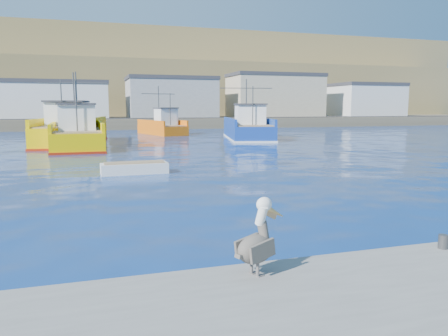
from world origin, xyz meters
name	(u,v)px	position (x,y,z in m)	size (l,w,h in m)	color
ground	(253,238)	(0.00, 0.00, 0.00)	(260.00, 260.00, 0.00)	navy
dock_bollards	(344,253)	(0.60, -3.40, 0.65)	(36.20, 0.20, 0.30)	#4C4C4C
far_shore	(104,86)	(0.00, 109.20, 8.98)	(200.00, 81.00, 24.00)	brown
trawler_yellow_a	(72,132)	(-5.64, 32.94, 1.18)	(6.79, 14.39, 6.84)	#D9B300
trawler_yellow_b	(78,135)	(-5.02, 28.74, 1.07)	(5.62, 11.91, 6.59)	#D9B300
trawler_blue	(248,129)	(12.57, 34.50, 1.09)	(6.73, 12.82, 6.63)	navy
boat_orange	(163,126)	(4.86, 44.79, 1.05)	(5.36, 9.23, 6.13)	orange
skiff_mid	(134,169)	(-1.90, 12.51, 0.24)	(3.47, 1.30, 0.75)	silver
pelican	(257,242)	(-1.30, -3.58, 1.10)	(1.11, 0.69, 1.40)	#595451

